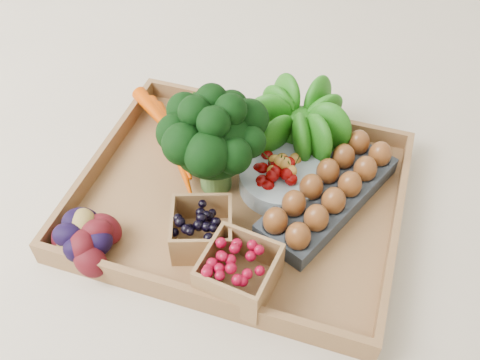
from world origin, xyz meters
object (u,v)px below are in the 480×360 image
(egg_carton, at_px, (328,197))
(tray, at_px, (240,200))
(cherry_bowl, at_px, (281,179))
(broccoli, at_px, (215,156))

(egg_carton, bearing_deg, tray, -143.92)
(tray, height_order, cherry_bowl, cherry_bowl)
(tray, distance_m, egg_carton, 0.16)
(broccoli, relative_size, cherry_bowl, 1.24)
(tray, bearing_deg, broccoli, 163.79)
(broccoli, bearing_deg, tray, -16.21)
(broccoli, xyz_separation_m, cherry_bowl, (0.11, 0.03, -0.05))
(tray, xyz_separation_m, cherry_bowl, (0.06, 0.05, 0.03))
(cherry_bowl, bearing_deg, egg_carton, -7.84)
(broccoli, distance_m, cherry_bowl, 0.13)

